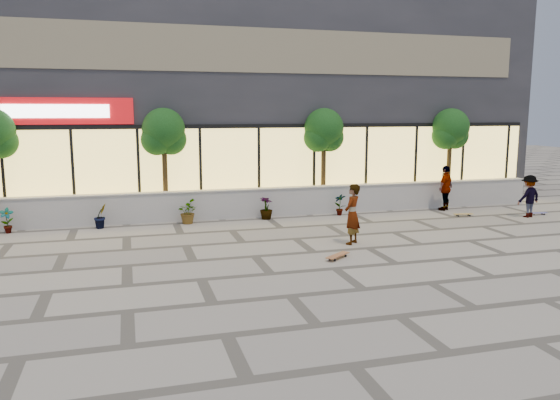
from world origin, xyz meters
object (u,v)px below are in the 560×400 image
object	(u,v)px
tree_midwest	(164,134)
skateboard_right_near	(463,214)
skateboard_right_far	(538,213)
skater_right_near	(446,188)
skateboard_center	(338,255)
tree_east	(450,131)
skater_center	(352,214)
skater_right_far	(529,196)
tree_mideast	(324,133)

from	to	relation	value
tree_midwest	skateboard_right_near	xyz separation A→B (m)	(10.50, -2.64, -2.91)
skateboard_right_far	tree_midwest	bearing A→B (deg)	170.12
skater_right_near	skateboard_center	world-z (taller)	skater_right_near
skater_right_near	skateboard_center	bearing A→B (deg)	5.13
tree_east	skateboard_center	xyz separation A→B (m)	(-7.61, -6.87, -2.90)
tree_east	tree_midwest	bearing A→B (deg)	180.00
skater_center	skater_right_near	world-z (taller)	skater_center
tree_east	skater_right_far	world-z (taller)	tree_east
tree_midwest	skateboard_center	xyz separation A→B (m)	(3.89, -6.87, -2.90)
tree_mideast	skateboard_center	distance (m)	7.75
skater_center	skateboard_right_far	distance (m)	8.76
skater_center	skateboard_center	bearing A→B (deg)	9.98
tree_mideast	skater_center	xyz separation A→B (m)	(-1.12, -5.47, -2.11)
tree_midwest	skater_right_near	xyz separation A→B (m)	(10.50, -1.40, -2.11)
skateboard_center	skateboard_right_far	distance (m)	10.11
tree_mideast	skater_center	bearing A→B (deg)	-101.60
skateboard_center	skateboard_right_far	world-z (taller)	skateboard_center
tree_east	skateboard_center	world-z (taller)	tree_east
tree_east	skater_center	size ratio (longest dim) A/B	2.24
skater_right_far	skateboard_right_far	xyz separation A→B (m)	(0.67, 0.24, -0.69)
skateboard_center	tree_mideast	bearing A→B (deg)	35.99
tree_east	skater_center	world-z (taller)	tree_east
tree_east	skater_right_near	bearing A→B (deg)	-125.54
skater_center	skateboard_right_far	xyz separation A→B (m)	(8.42, 2.29, -0.80)
skateboard_center	skateboard_right_far	size ratio (longest dim) A/B	1.15
tree_mideast	tree_east	distance (m)	5.50
tree_east	skateboard_right_near	xyz separation A→B (m)	(-1.00, -2.64, -2.91)
skater_center	skateboard_right_near	xyz separation A→B (m)	(5.62, 2.84, -0.80)
tree_east	skater_right_far	size ratio (longest dim) A/B	2.56
tree_midwest	skater_right_far	bearing A→B (deg)	-15.18
tree_east	skater_right_near	size ratio (longest dim) A/B	2.25
tree_east	skater_center	xyz separation A→B (m)	(-6.62, -5.47, -2.11)
skater_center	skater_right_near	bearing A→B (deg)	171.13
tree_east	skater_right_far	bearing A→B (deg)	-71.69
tree_mideast	skater_center	world-z (taller)	tree_mideast
tree_midwest	skateboard_right_near	bearing A→B (deg)	-14.10
skater_center	skateboard_center	world-z (taller)	skater_center
skater_right_near	skateboard_right_near	size ratio (longest dim) A/B	2.40
tree_mideast	skateboard_right_near	size ratio (longest dim) A/B	5.40
skater_right_near	skateboard_right_near	world-z (taller)	skater_right_near
skater_right_far	skateboard_right_far	world-z (taller)	skater_right_far
skater_right_near	skateboard_right_near	bearing A→B (deg)	55.51
tree_midwest	skater_right_near	world-z (taller)	tree_midwest
skater_center	skater_right_far	bearing A→B (deg)	149.97
skater_center	tree_east	bearing A→B (deg)	174.78
skater_right_near	skateboard_right_near	distance (m)	1.47
skater_center	skateboard_center	distance (m)	1.89
tree_midwest	skateboard_right_near	size ratio (longest dim) A/B	5.40
tree_midwest	tree_east	bearing A→B (deg)	0.00
tree_midwest	tree_mideast	xyz separation A→B (m)	(6.00, 0.00, 0.00)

